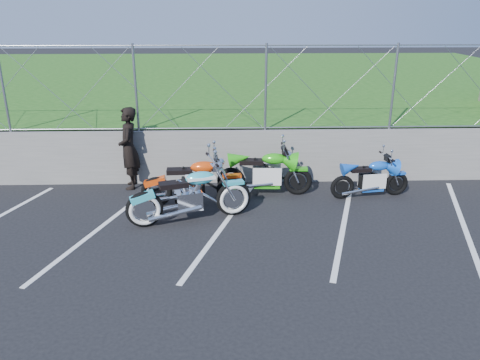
{
  "coord_description": "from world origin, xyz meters",
  "views": [
    {
      "loc": [
        0.05,
        -7.38,
        4.03
      ],
      "look_at": [
        0.33,
        1.3,
        0.83
      ],
      "focal_mm": 35.0,
      "sensor_mm": 36.0,
      "label": 1
    }
  ],
  "objects_px": {
    "naked_orange": "(196,184)",
    "sportbike_blue": "(371,180)",
    "person_standing": "(129,148)",
    "sportbike_green": "(266,174)",
    "cruiser_turquoise": "(191,197)"
  },
  "relations": [
    {
      "from": "sportbike_green",
      "to": "sportbike_blue",
      "type": "bearing_deg",
      "value": -2.46
    },
    {
      "from": "person_standing",
      "to": "naked_orange",
      "type": "bearing_deg",
      "value": 46.94
    },
    {
      "from": "sportbike_green",
      "to": "sportbike_blue",
      "type": "height_order",
      "value": "sportbike_green"
    },
    {
      "from": "naked_orange",
      "to": "sportbike_blue",
      "type": "xyz_separation_m",
      "value": [
        3.92,
        0.34,
        -0.08
      ]
    },
    {
      "from": "naked_orange",
      "to": "sportbike_green",
      "type": "xyz_separation_m",
      "value": [
        1.56,
        0.57,
        -0.0
      ]
    },
    {
      "from": "cruiser_turquoise",
      "to": "person_standing",
      "type": "bearing_deg",
      "value": 112.94
    },
    {
      "from": "naked_orange",
      "to": "person_standing",
      "type": "xyz_separation_m",
      "value": [
        -1.6,
        1.13,
        0.48
      ]
    },
    {
      "from": "sportbike_blue",
      "to": "person_standing",
      "type": "relative_size",
      "value": 0.95
    },
    {
      "from": "sportbike_green",
      "to": "person_standing",
      "type": "xyz_separation_m",
      "value": [
        -3.16,
        0.56,
        0.48
      ]
    },
    {
      "from": "sportbike_blue",
      "to": "person_standing",
      "type": "height_order",
      "value": "person_standing"
    },
    {
      "from": "cruiser_turquoise",
      "to": "person_standing",
      "type": "distance_m",
      "value": 2.52
    },
    {
      "from": "sportbike_green",
      "to": "cruiser_turquoise",
      "type": "bearing_deg",
      "value": -136.52
    },
    {
      "from": "cruiser_turquoise",
      "to": "person_standing",
      "type": "xyz_separation_m",
      "value": [
        -1.56,
        1.93,
        0.46
      ]
    },
    {
      "from": "sportbike_green",
      "to": "sportbike_blue",
      "type": "distance_m",
      "value": 2.37
    },
    {
      "from": "sportbike_green",
      "to": "sportbike_blue",
      "type": "relative_size",
      "value": 1.18
    }
  ]
}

